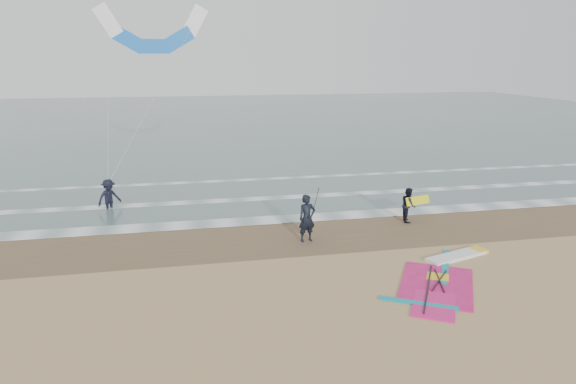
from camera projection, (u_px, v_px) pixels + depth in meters
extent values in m
plane|color=tan|center=(373.00, 293.00, 16.66)|extent=(120.00, 120.00, 0.00)
cube|color=#47605E|center=(232.00, 120.00, 62.13)|extent=(120.00, 80.00, 0.02)
cube|color=brown|center=(324.00, 233.00, 22.34)|extent=(120.00, 5.00, 0.01)
cube|color=white|center=(312.00, 217.00, 24.42)|extent=(120.00, 1.20, 0.02)
cube|color=white|center=(295.00, 197.00, 28.02)|extent=(120.00, 0.70, 0.02)
cube|color=white|center=(280.00, 178.00, 32.28)|extent=(120.00, 0.50, 0.01)
cube|color=white|center=(456.00, 256.00, 19.58)|extent=(2.70, 1.43, 0.13)
cube|color=yellow|center=(478.00, 250.00, 20.15)|extent=(0.64, 0.75, 0.14)
cube|color=#D91B6D|center=(437.00, 284.00, 17.24)|extent=(3.68, 4.06, 0.04)
cube|color=#D91B6D|center=(434.00, 305.00, 15.79)|extent=(2.04, 2.27, 0.05)
cube|color=#0C8C99|center=(445.00, 266.00, 18.73)|extent=(1.88, 3.03, 0.05)
cube|color=#0C8C99|center=(418.00, 303.00, 15.91)|extent=(2.21, 1.41, 0.05)
cube|color=yellow|center=(438.00, 277.00, 17.79)|extent=(0.95, 0.91, 0.05)
cylinder|color=black|center=(428.00, 287.00, 16.95)|extent=(1.94, 3.31, 0.06)
cylinder|color=black|center=(439.00, 280.00, 17.46)|extent=(1.30, 1.43, 0.04)
cylinder|color=black|center=(439.00, 280.00, 17.46)|extent=(0.62, 1.81, 0.04)
imported|color=black|center=(307.00, 218.00, 21.10)|extent=(0.80, 0.61, 1.99)
imported|color=black|center=(408.00, 205.00, 23.70)|extent=(0.77, 0.90, 1.61)
imported|color=black|center=(109.00, 191.00, 25.61)|extent=(1.40, 1.26, 1.88)
cylinder|color=black|center=(314.00, 207.00, 21.03)|extent=(0.17, 0.86, 1.82)
cube|color=yellow|center=(418.00, 200.00, 23.63)|extent=(1.30, 0.51, 0.39)
cube|color=white|center=(108.00, 20.00, 26.25)|extent=(1.46, 0.10, 1.79)
cube|color=blue|center=(128.00, 39.00, 26.67)|extent=(1.79, 0.10, 1.46)
cube|color=blue|center=(154.00, 46.00, 27.00)|extent=(1.63, 0.10, 0.75)
cube|color=blue|center=(178.00, 40.00, 27.16)|extent=(1.79, 0.10, 1.46)
cube|color=white|center=(195.00, 22.00, 27.10)|extent=(1.46, 0.10, 1.79)
cylinder|color=beige|center=(108.00, 101.00, 25.89)|extent=(0.33, 2.87, 7.95)
cylinder|color=beige|center=(153.00, 100.00, 26.31)|extent=(4.73, 2.88, 7.96)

